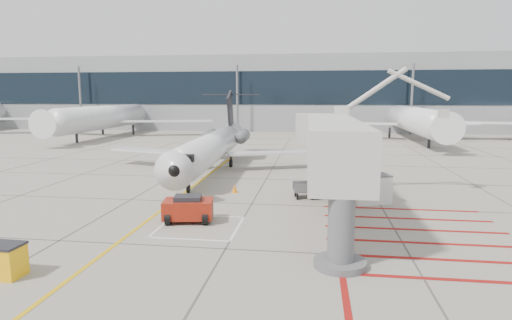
# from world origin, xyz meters

# --- Properties ---
(ground_plane) EXTENTS (260.00, 260.00, 0.00)m
(ground_plane) POSITION_xyz_m (0.00, 0.00, 0.00)
(ground_plane) COLOR #9D9587
(ground_plane) RESTS_ON ground
(regional_jet) EXTENTS (22.60, 27.97, 7.10)m
(regional_jet) POSITION_xyz_m (-5.12, 12.83, 3.55)
(regional_jet) COLOR silver
(regional_jet) RESTS_ON ground_plane
(jet_bridge) EXTENTS (9.00, 18.39, 7.29)m
(jet_bridge) POSITION_xyz_m (4.83, 0.90, 3.64)
(jet_bridge) COLOR beige
(jet_bridge) RESTS_ON ground_plane
(pushback_tug) EXTENTS (2.84, 2.03, 1.52)m
(pushback_tug) POSITION_xyz_m (-2.85, -0.17, 0.76)
(pushback_tug) COLOR maroon
(pushback_tug) RESTS_ON ground_plane
(spill_bin) EXTENTS (1.52, 1.04, 1.29)m
(spill_bin) POSITION_xyz_m (-7.73, -7.99, 0.65)
(spill_bin) COLOR #FEB60E
(spill_bin) RESTS_ON ground_plane
(baggage_cart) EXTENTS (1.92, 1.42, 1.10)m
(baggage_cart) POSITION_xyz_m (3.40, 6.07, 0.55)
(baggage_cart) COLOR #535357
(baggage_cart) RESTS_ON ground_plane
(ground_power_unit) EXTENTS (2.62, 2.03, 1.82)m
(ground_power_unit) POSITION_xyz_m (7.44, 5.35, 0.91)
(ground_power_unit) COLOR white
(ground_power_unit) RESTS_ON ground_plane
(cone_nose) EXTENTS (0.33, 0.33, 0.46)m
(cone_nose) POSITION_xyz_m (-3.00, 3.08, 0.23)
(cone_nose) COLOR #F04D0C
(cone_nose) RESTS_ON ground_plane
(cone_side) EXTENTS (0.41, 0.41, 0.57)m
(cone_side) POSITION_xyz_m (-1.65, 6.97, 0.29)
(cone_side) COLOR orange
(cone_side) RESTS_ON ground_plane
(terminal_building) EXTENTS (180.00, 28.00, 14.00)m
(terminal_building) POSITION_xyz_m (10.00, 70.00, 7.00)
(terminal_building) COLOR gray
(terminal_building) RESTS_ON ground_plane
(terminal_glass_band) EXTENTS (180.00, 0.10, 6.00)m
(terminal_glass_band) POSITION_xyz_m (10.00, 55.95, 8.00)
(terminal_glass_band) COLOR black
(terminal_glass_band) RESTS_ON ground_plane
(bg_aircraft_b) EXTENTS (33.46, 37.17, 11.15)m
(bg_aircraft_b) POSITION_xyz_m (-29.87, 46.00, 5.58)
(bg_aircraft_b) COLOR silver
(bg_aircraft_b) RESTS_ON ground_plane
(bg_aircraft_c) EXTENTS (33.18, 36.87, 11.06)m
(bg_aircraft_c) POSITION_xyz_m (18.34, 46.00, 5.53)
(bg_aircraft_c) COLOR silver
(bg_aircraft_c) RESTS_ON ground_plane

